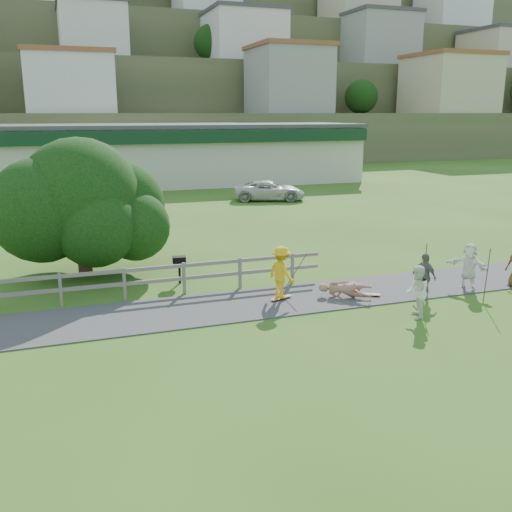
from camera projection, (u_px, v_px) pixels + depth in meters
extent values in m
plane|color=#385E1B|center=(273.00, 319.00, 17.16)|extent=(260.00, 260.00, 0.00)
cube|color=#333335|center=(257.00, 303.00, 18.53)|extent=(34.00, 3.00, 0.04)
cube|color=#6A655D|center=(61.00, 290.00, 18.13)|extent=(0.10, 0.10, 1.10)
cube|color=#6A655D|center=(124.00, 284.00, 18.77)|extent=(0.10, 0.10, 1.10)
cube|color=#6A655D|center=(184.00, 278.00, 19.41)|extent=(0.10, 0.10, 1.10)
cube|color=#6A655D|center=(240.00, 273.00, 20.05)|extent=(0.10, 0.10, 1.10)
cube|color=#6A655D|center=(292.00, 268.00, 20.69)|extent=(0.10, 0.10, 1.10)
cube|color=#6A655D|center=(108.00, 272.00, 18.50)|extent=(15.00, 0.08, 0.12)
cube|color=#6A655D|center=(109.00, 285.00, 18.61)|extent=(15.00, 0.08, 0.12)
cube|color=beige|center=(173.00, 156.00, 49.90)|extent=(32.00, 10.00, 4.80)
cube|color=#12331C|center=(185.00, 137.00, 44.70)|extent=(32.00, 0.60, 1.00)
cube|color=#454549|center=(172.00, 126.00, 49.27)|extent=(32.50, 10.50, 0.30)
cube|color=#4E5934|center=(106.00, 140.00, 66.77)|extent=(220.00, 14.00, 6.00)
cube|color=beige|center=(102.00, 82.00, 65.19)|extent=(10.00, 9.00, 7.00)
cube|color=#454549|center=(100.00, 47.00, 64.28)|extent=(10.40, 9.40, 0.50)
cube|color=#4E5934|center=(96.00, 109.00, 77.82)|extent=(220.00, 14.00, 13.00)
cube|color=beige|center=(90.00, 31.00, 75.38)|extent=(10.00, 9.00, 7.00)
cube|color=#454549|center=(88.00, 1.00, 74.47)|extent=(10.40, 9.40, 0.50)
cube|color=#4E5934|center=(88.00, 83.00, 88.74)|extent=(220.00, 14.00, 21.00)
cube|color=#4E5934|center=(82.00, 60.00, 99.55)|extent=(220.00, 14.00, 30.00)
cube|color=#4E5934|center=(76.00, 39.00, 111.14)|extent=(220.00, 14.00, 40.00)
imported|color=yellow|center=(281.00, 275.00, 18.64)|extent=(0.97, 1.27, 1.73)
imported|color=#A7735C|center=(345.00, 289.00, 18.97)|extent=(1.33, 1.67, 0.63)
imported|color=white|center=(417.00, 292.00, 17.04)|extent=(0.90, 0.98, 1.62)
imported|color=slate|center=(424.00, 276.00, 18.87)|extent=(0.63, 0.98, 1.55)
imported|color=white|center=(469.00, 267.00, 19.83)|extent=(1.07, 1.60, 1.65)
imported|color=silver|center=(117.00, 189.00, 40.89)|extent=(4.37, 2.14, 1.38)
imported|color=beige|center=(269.00, 191.00, 40.26)|extent=(5.44, 3.71, 1.38)
sphere|color=red|center=(356.00, 289.00, 19.52)|extent=(0.31, 0.31, 0.31)
cylinder|color=#542F21|center=(294.00, 271.00, 19.20)|extent=(0.03, 0.03, 1.70)
cylinder|color=#542F21|center=(424.00, 274.00, 18.32)|extent=(0.03, 0.03, 1.99)
cylinder|color=#542F21|center=(487.00, 276.00, 18.34)|extent=(0.03, 0.03, 1.83)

